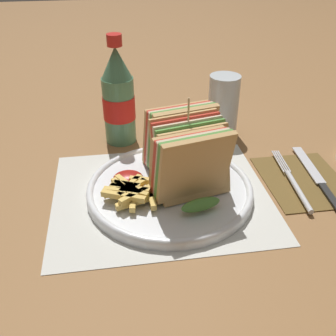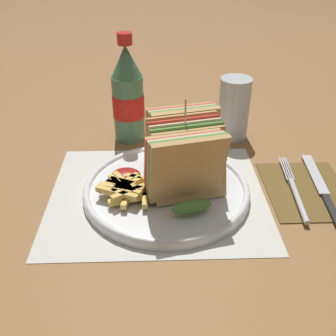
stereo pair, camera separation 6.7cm
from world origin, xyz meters
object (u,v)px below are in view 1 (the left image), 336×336
at_px(coke_bottle_near, 118,98).
at_px(glass_near, 223,109).
at_px(club_sandwich, 186,153).
at_px(knife, 317,178).
at_px(fork, 295,184).
at_px(plate_main, 170,189).

distance_m(coke_bottle_near, glass_near, 0.22).
distance_m(club_sandwich, knife, 0.25).
bearing_deg(fork, club_sandwich, 177.89).
bearing_deg(fork, glass_near, 112.37).
xyz_separation_m(club_sandwich, coke_bottle_near, (-0.10, 0.20, 0.02)).
height_order(plate_main, club_sandwich, club_sandwich).
height_order(fork, coke_bottle_near, coke_bottle_near).
height_order(knife, glass_near, glass_near).
bearing_deg(coke_bottle_near, fork, -37.81).
relative_size(fork, coke_bottle_near, 0.88).
distance_m(knife, coke_bottle_near, 0.41).
distance_m(plate_main, fork, 0.22).
bearing_deg(club_sandwich, knife, -1.70).
bearing_deg(fork, knife, 22.41).
xyz_separation_m(plate_main, glass_near, (0.15, 0.21, 0.05)).
xyz_separation_m(club_sandwich, knife, (0.24, -0.01, -0.07)).
distance_m(knife, glass_near, 0.25).
height_order(club_sandwich, knife, club_sandwich).
height_order(club_sandwich, coke_bottle_near, coke_bottle_near).
height_order(plate_main, fork, plate_main).
xyz_separation_m(knife, coke_bottle_near, (-0.34, 0.21, 0.09)).
bearing_deg(club_sandwich, plate_main, -166.08).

